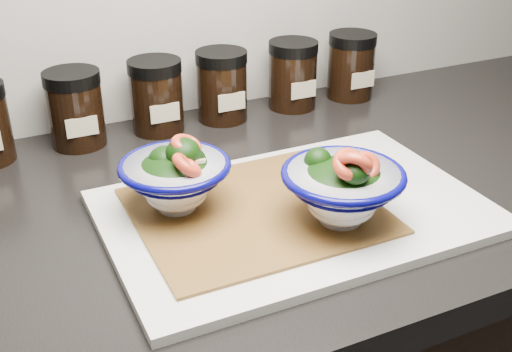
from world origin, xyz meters
name	(u,v)px	position (x,y,z in m)	size (l,w,h in m)	color
countertop	(199,216)	(0.00, 1.45, 0.88)	(3.50, 0.60, 0.04)	black
cutting_board	(295,212)	(0.09, 1.37, 0.91)	(0.45, 0.30, 0.01)	silver
bamboo_mat	(256,210)	(0.05, 1.38, 0.91)	(0.28, 0.24, 0.00)	olive
bowl_left	(176,177)	(-0.03, 1.42, 0.96)	(0.13, 0.13, 0.10)	white
bowl_right	(343,187)	(0.12, 1.32, 0.96)	(0.14, 0.14, 0.11)	white
spice_jar_b	(75,109)	(-0.10, 1.69, 0.96)	(0.08, 0.08, 0.11)	black
spice_jar_c	(156,96)	(0.03, 1.69, 0.96)	(0.08, 0.08, 0.11)	black
spice_jar_d	(222,86)	(0.13, 1.69, 0.96)	(0.08, 0.08, 0.11)	black
spice_jar_e	(293,75)	(0.26, 1.69, 0.96)	(0.08, 0.08, 0.11)	black
spice_jar_f	(351,66)	(0.38, 1.69, 0.96)	(0.08, 0.08, 0.11)	black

